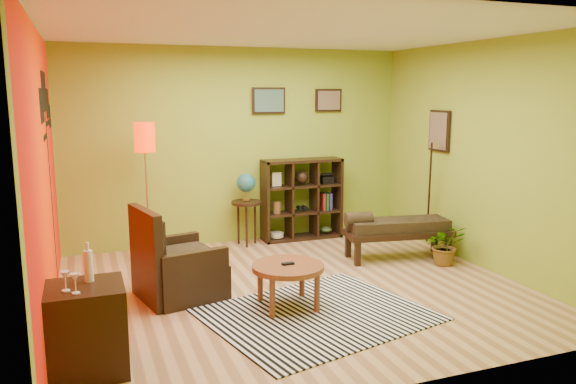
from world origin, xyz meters
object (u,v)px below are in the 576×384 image
object	(u,v)px
floor_lamp	(145,150)
globe_table	(246,191)
coffee_table	(288,271)
bench	(395,228)
armchair	(175,270)
potted_plant	(445,249)
side_cabinet	(86,329)
cube_shelf	(303,199)

from	to	relation	value
floor_lamp	globe_table	xyz separation A→B (m)	(1.41, 0.36, -0.67)
globe_table	coffee_table	bearing A→B (deg)	-96.44
floor_lamp	bench	xyz separation A→B (m)	(3.05, -0.98, -1.04)
armchair	potted_plant	size ratio (longest dim) A/B	1.91
side_cabinet	floor_lamp	distance (m)	3.11
armchair	globe_table	world-z (taller)	globe_table
coffee_table	potted_plant	distance (m)	2.47
coffee_table	armchair	world-z (taller)	armchair
globe_table	bench	distance (m)	2.15
globe_table	cube_shelf	bearing A→B (deg)	4.13
floor_lamp	side_cabinet	bearing A→B (deg)	-106.08
side_cabinet	cube_shelf	world-z (taller)	cube_shelf
armchair	globe_table	bearing A→B (deg)	53.16
bench	potted_plant	world-z (taller)	bench
cube_shelf	potted_plant	size ratio (longest dim) A/B	2.30
side_cabinet	bench	distance (m)	4.27
side_cabinet	globe_table	distance (m)	3.89
globe_table	bench	xyz separation A→B (m)	(1.64, -1.34, -0.37)
armchair	cube_shelf	world-z (taller)	cube_shelf
potted_plant	coffee_table	bearing A→B (deg)	-164.74
bench	side_cabinet	bearing A→B (deg)	-154.77
floor_lamp	bench	world-z (taller)	floor_lamp
armchair	bench	xyz separation A→B (m)	(2.94, 0.40, 0.11)
globe_table	potted_plant	world-z (taller)	globe_table
coffee_table	potted_plant	world-z (taller)	coffee_table
armchair	globe_table	xyz separation A→B (m)	(1.30, 1.74, 0.49)
side_cabinet	cube_shelf	distance (m)	4.49
coffee_table	cube_shelf	bearing A→B (deg)	64.97
floor_lamp	coffee_table	bearing A→B (deg)	-61.27
coffee_table	cube_shelf	xyz separation A→B (m)	(1.17, 2.50, 0.21)
bench	floor_lamp	bearing A→B (deg)	162.14
coffee_table	bench	size ratio (longest dim) A/B	0.50
armchair	globe_table	size ratio (longest dim) A/B	0.96
cube_shelf	globe_table	bearing A→B (deg)	-175.87
side_cabinet	globe_table	bearing A→B (deg)	54.90
bench	potted_plant	xyz separation A→B (m)	(0.47, -0.45, -0.21)
armchair	cube_shelf	size ratio (longest dim) A/B	0.83
cube_shelf	potted_plant	bearing A→B (deg)	-56.83
cube_shelf	potted_plant	distance (m)	2.25
potted_plant	globe_table	bearing A→B (deg)	139.65
coffee_table	armchair	distance (m)	1.25
floor_lamp	cube_shelf	bearing A→B (deg)	10.42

